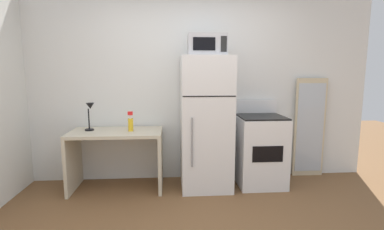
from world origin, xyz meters
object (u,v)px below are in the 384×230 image
desk (117,149)px  oven_range (260,150)px  microwave (207,45)px  leaning_mirror (310,128)px  spray_bottle (131,123)px  refrigerator (206,123)px  desk_lamp (90,112)px

desk → oven_range: 1.86m
microwave → leaning_mirror: 1.90m
spray_bottle → refrigerator: size_ratio=0.15×
spray_bottle → refrigerator: refrigerator is taller
desk_lamp → oven_range: 2.24m
desk_lamp → leaning_mirror: 2.99m
microwave → oven_range: (0.73, 0.05, -1.34)m
desk_lamp → refrigerator: (1.45, -0.06, -0.15)m
refrigerator → microwave: bearing=-89.7°
desk_lamp → oven_range: size_ratio=0.32×
refrigerator → microwave: microwave is taller
oven_range → microwave: bearing=-176.4°
desk_lamp → spray_bottle: bearing=-7.3°
desk → refrigerator: size_ratio=0.68×
spray_bottle → desk: bearing=173.9°
desk_lamp → leaning_mirror: (2.97, 0.22, -0.29)m
desk → leaning_mirror: size_ratio=0.81×
refrigerator → leaning_mirror: 1.55m
microwave → oven_range: size_ratio=0.42×
desk → oven_range: size_ratio=1.04×
desk_lamp → oven_range: desk_lamp is taller
desk_lamp → microwave: bearing=-3.2°
refrigerator → microwave: (0.00, -0.02, 0.97)m
microwave → leaning_mirror: (1.52, 0.30, -1.11)m
desk → oven_range: oven_range is taller
desk_lamp → spray_bottle: desk_lamp is taller
desk_lamp → refrigerator: refrigerator is taller
microwave → leaning_mirror: size_ratio=0.33×
spray_bottle → leaning_mirror: size_ratio=0.18×
spray_bottle → leaning_mirror: leaning_mirror is taller
desk → refrigerator: refrigerator is taller
desk → spray_bottle: 0.38m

